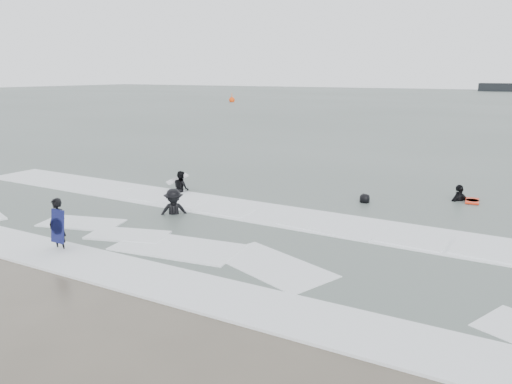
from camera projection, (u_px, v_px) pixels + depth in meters
The scene contains 10 objects.
ground at pixel (161, 271), 13.10m from camera, with size 320.00×320.00×0.00m, color brown.
sea at pixel (490, 105), 80.35m from camera, with size 320.00×320.00×0.00m, color #47544C.
surfer_centre at pixel (60, 251), 14.61m from camera, with size 0.58×0.38×1.60m, color black.
surfer_wading at pixel (182, 193), 21.55m from camera, with size 0.75×0.58×1.53m, color black.
surfer_breaker at pixel (174, 216), 18.14m from camera, with size 1.20×0.69×1.86m, color black.
surfer_right_near at pixel (459, 202), 20.16m from camera, with size 1.09×0.45×1.85m, color black.
surfer_right_far at pixel (365, 204), 19.81m from camera, with size 0.77×0.50×1.57m, color black.
surf_foam at pixel (236, 232), 16.21m from camera, with size 30.03×9.06×0.09m.
bodyboards at pixel (254, 198), 18.64m from camera, with size 12.28×12.70×1.25m.
buoy at pixel (232, 100), 88.11m from camera, with size 1.00×1.00×1.65m.
Camera 1 is at (8.33, -9.34, 5.07)m, focal length 35.00 mm.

